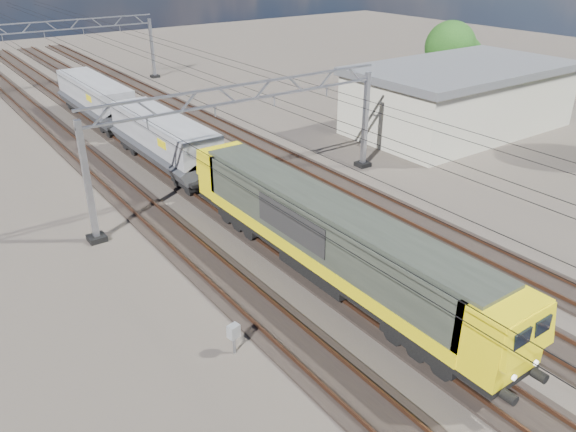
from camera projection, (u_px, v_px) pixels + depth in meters
ground at (286, 221)px, 31.88m from camera, size 160.00×160.00×0.00m
track_outer_west at (191, 251)px, 28.71m from camera, size 2.60×140.00×0.30m
track_loco at (257, 230)px, 30.80m from camera, size 2.60×140.00×0.30m
track_inner_east at (314, 211)px, 32.90m from camera, size 2.60×140.00×0.30m
track_outer_east at (364, 195)px, 34.99m from camera, size 2.60×140.00×0.30m
catenary_gantry_mid at (247, 138)px, 33.09m from camera, size 19.90×0.90×7.11m
catenary_gantry_far at (67, 52)px, 59.40m from camera, size 19.90×0.90×7.11m
overhead_wires at (212, 93)px, 35.21m from camera, size 12.03×140.00×0.53m
locomotive at (327, 235)px, 25.42m from camera, size 2.76×21.10×3.62m
hopper_wagon_lead at (163, 138)px, 38.39m from camera, size 3.38×13.00×3.25m
hopper_wagon_mid at (95, 97)px, 48.77m from camera, size 3.38×13.00×3.25m
trackside_cabinet at (234, 332)px, 21.22m from camera, size 0.49×0.40×1.30m
industrial_shed at (460, 97)px, 46.60m from camera, size 18.60×10.60×5.40m
tree_far at (454, 49)px, 55.74m from camera, size 5.49×5.09×7.52m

